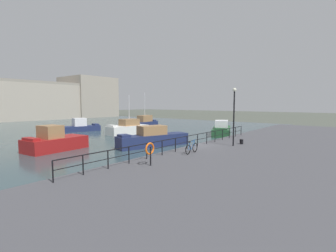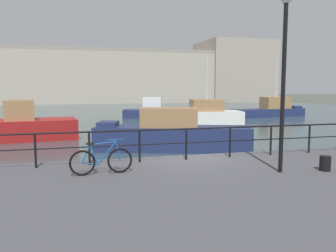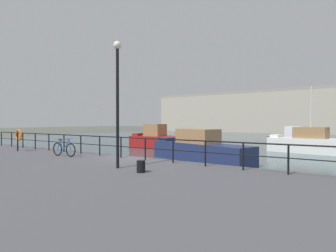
% 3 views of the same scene
% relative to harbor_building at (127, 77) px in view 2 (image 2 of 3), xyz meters
% --- Properties ---
extents(ground_plane, '(240.00, 240.00, 0.00)m').
position_rel_harbor_building_xyz_m(ground_plane, '(-6.69, -62.11, -5.29)').
color(ground_plane, '#4C5147').
extents(water_basin, '(80.00, 60.00, 0.01)m').
position_rel_harbor_building_xyz_m(water_basin, '(-6.69, -31.91, -5.29)').
color(water_basin, '#33474C').
rests_on(water_basin, ground_plane).
extents(quay_promenade, '(56.00, 13.00, 0.86)m').
position_rel_harbor_building_xyz_m(quay_promenade, '(-6.69, -68.61, -4.86)').
color(quay_promenade, '#47474C').
rests_on(quay_promenade, ground_plane).
extents(harbor_building, '(76.09, 14.37, 13.13)m').
position_rel_harbor_building_xyz_m(harbor_building, '(0.00, 0.00, 0.00)').
color(harbor_building, '#A89E8E').
rests_on(harbor_building, ground_plane).
extents(moored_harbor_tender, '(8.80, 3.16, 6.73)m').
position_rel_harbor_building_xyz_m(moored_harbor_tender, '(10.20, -39.41, -4.51)').
color(moored_harbor_tender, navy).
rests_on(moored_harbor_tender, water_basin).
extents(moored_green_narrowboat, '(6.62, 3.89, 2.15)m').
position_rel_harbor_building_xyz_m(moored_green_narrowboat, '(-2.60, -37.48, -4.55)').
color(moored_green_narrowboat, navy).
rests_on(moored_green_narrowboat, water_basin).
extents(moored_small_launch, '(8.20, 4.20, 2.21)m').
position_rel_harbor_building_xyz_m(moored_small_launch, '(-5.87, -56.54, -4.44)').
color(moored_small_launch, navy).
rests_on(moored_small_launch, water_basin).
extents(moored_blue_motorboat, '(5.95, 3.26, 2.48)m').
position_rel_harbor_building_xyz_m(moored_blue_motorboat, '(-13.57, -50.65, -4.43)').
color(moored_blue_motorboat, maroon).
rests_on(moored_blue_motorboat, water_basin).
extents(moored_white_yacht, '(6.56, 3.19, 5.80)m').
position_rel_harbor_building_xyz_m(moored_white_yacht, '(-0.34, -46.58, -4.42)').
color(moored_white_yacht, white).
rests_on(moored_white_yacht, water_basin).
extents(quay_railing, '(22.45, 0.07, 1.08)m').
position_rel_harbor_building_xyz_m(quay_railing, '(-8.66, -62.86, -3.69)').
color(quay_railing, black).
rests_on(quay_railing, quay_promenade).
extents(parked_bicycle, '(1.77, 0.18, 0.98)m').
position_rel_harbor_building_xyz_m(parked_bicycle, '(-9.99, -64.16, -4.04)').
color(parked_bicycle, black).
rests_on(parked_bicycle, quay_promenade).
extents(mooring_bollard, '(0.32, 0.32, 0.44)m').
position_rel_harbor_building_xyz_m(mooring_bollard, '(-3.60, -65.42, -4.21)').
color(mooring_bollard, black).
rests_on(mooring_bollard, quay_promenade).
extents(quay_lamp_post, '(0.32, 0.32, 5.05)m').
position_rel_harbor_building_xyz_m(quay_lamp_post, '(-4.96, -65.23, -1.24)').
color(quay_lamp_post, black).
rests_on(quay_lamp_post, quay_promenade).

